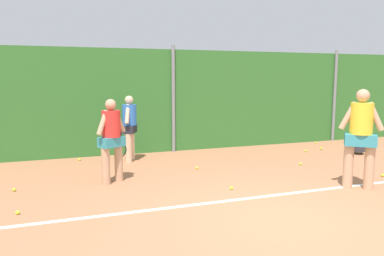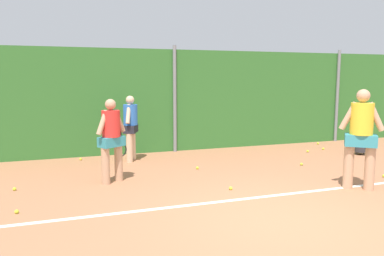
% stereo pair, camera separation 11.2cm
% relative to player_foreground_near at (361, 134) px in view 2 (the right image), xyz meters
% --- Properties ---
extents(ground_plane, '(30.05, 30.05, 0.00)m').
position_rel_player_foreground_near_xyz_m(ground_plane, '(-2.30, 0.79, -1.08)').
color(ground_plane, '#B2704C').
extents(hedge_fence_backdrop, '(19.53, 0.25, 2.92)m').
position_rel_player_foreground_near_xyz_m(hedge_fence_backdrop, '(-2.30, 4.88, 0.38)').
color(hedge_fence_backdrop, '#33702D').
rests_on(hedge_fence_backdrop, ground_plane).
extents(fence_post_center, '(0.10, 0.10, 3.03)m').
position_rel_player_foreground_near_xyz_m(fence_post_center, '(-2.30, 4.71, 0.44)').
color(fence_post_center, gray).
rests_on(fence_post_center, ground_plane).
extents(fence_post_right, '(0.10, 0.10, 3.03)m').
position_rel_player_foreground_near_xyz_m(fence_post_right, '(3.34, 4.71, 0.44)').
color(fence_post_right, gray).
rests_on(fence_post_right, ground_plane).
extents(court_baseline_paint, '(14.27, 0.10, 0.01)m').
position_rel_player_foreground_near_xyz_m(court_baseline_paint, '(-2.30, 0.15, -1.07)').
color(court_baseline_paint, white).
rests_on(court_baseline_paint, ground_plane).
extents(player_foreground_near, '(0.66, 0.60, 1.91)m').
position_rel_player_foreground_near_xyz_m(player_foreground_near, '(0.00, 0.00, 0.00)').
color(player_foreground_near, tan).
rests_on(player_foreground_near, ground_plane).
extents(player_midcourt, '(0.66, 0.54, 1.71)m').
position_rel_player_foreground_near_xyz_m(player_midcourt, '(-4.41, 1.99, -0.12)').
color(player_midcourt, tan).
rests_on(player_midcourt, ground_plane).
extents(player_backcourt_far, '(0.46, 0.65, 1.67)m').
position_rel_player_foreground_near_xyz_m(player_backcourt_far, '(-3.71, 3.89, -0.14)').
color(player_backcourt_far, beige).
rests_on(player_backcourt_far, ground_plane).
extents(ball_hopper, '(0.36, 0.36, 0.51)m').
position_rel_player_foreground_near_xyz_m(ball_hopper, '(2.48, 2.62, -0.78)').
color(ball_hopper, '#2D2D33').
rests_on(ball_hopper, ground_plane).
extents(tennis_ball_0, '(0.07, 0.07, 0.07)m').
position_rel_player_foreground_near_xyz_m(tennis_ball_0, '(1.15, 0.50, -1.04)').
color(tennis_ball_0, '#CCDB33').
rests_on(tennis_ball_0, ground_plane).
extents(tennis_ball_2, '(0.07, 0.07, 0.07)m').
position_rel_player_foreground_near_xyz_m(tennis_ball_2, '(-6.25, 2.00, -1.04)').
color(tennis_ball_2, '#CCDB33').
rests_on(tennis_ball_2, ground_plane).
extents(tennis_ball_3, '(0.07, 0.07, 0.07)m').
position_rel_player_foreground_near_xyz_m(tennis_ball_3, '(-6.07, 0.66, -1.04)').
color(tennis_ball_3, '#CCDB33').
rests_on(tennis_ball_3, ground_plane).
extents(tennis_ball_5, '(0.07, 0.07, 0.07)m').
position_rel_player_foreground_near_xyz_m(tennis_ball_5, '(-4.95, 4.35, -1.04)').
color(tennis_ball_5, '#CCDB33').
rests_on(tennis_ball_5, ground_plane).
extents(tennis_ball_6, '(0.07, 0.07, 0.07)m').
position_rel_player_foreground_near_xyz_m(tennis_ball_6, '(0.13, 2.01, -1.04)').
color(tennis_ball_6, '#CCDB33').
rests_on(tennis_ball_6, ground_plane).
extents(tennis_ball_7, '(0.07, 0.07, 0.07)m').
position_rel_player_foreground_near_xyz_m(tennis_ball_7, '(-2.34, 0.73, -1.04)').
color(tennis_ball_7, '#CCDB33').
rests_on(tennis_ball_7, ground_plane).
extents(tennis_ball_8, '(0.07, 0.07, 0.07)m').
position_rel_player_foreground_near_xyz_m(tennis_ball_8, '(2.37, 4.33, -1.04)').
color(tennis_ball_8, '#CCDB33').
rests_on(tennis_ball_8, ground_plane).
extents(tennis_ball_10, '(0.07, 0.07, 0.07)m').
position_rel_player_foreground_near_xyz_m(tennis_ball_10, '(-2.40, 2.47, -1.04)').
color(tennis_ball_10, '#CCDB33').
rests_on(tennis_ball_10, ground_plane).
extents(tennis_ball_11, '(0.07, 0.07, 0.07)m').
position_rel_player_foreground_near_xyz_m(tennis_ball_11, '(1.94, 3.51, -1.04)').
color(tennis_ball_11, '#CCDB33').
rests_on(tennis_ball_11, ground_plane).
extents(tennis_ball_12, '(0.07, 0.07, 0.07)m').
position_rel_player_foreground_near_xyz_m(tennis_ball_12, '(1.27, 3.35, -1.04)').
color(tennis_ball_12, '#CCDB33').
rests_on(tennis_ball_12, ground_plane).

